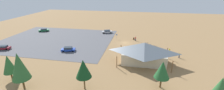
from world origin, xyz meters
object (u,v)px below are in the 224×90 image
Objects in this scene: bicycle_blue_yard_left at (147,44)px; car_blue_back_corner at (68,49)px; pine_far_east at (83,69)px; bicycle_black_near_sign at (155,47)px; bicycle_green_lone_west at (143,44)px; bicycle_silver_edge_north at (148,50)px; pine_mideast at (9,64)px; bicycle_purple_near_porch at (159,49)px; bike_pavilion at (144,52)px; pine_center at (220,89)px; car_maroon_far_end at (3,48)px; car_silver_inner_stall at (107,31)px; bicycle_teal_yard_center at (155,49)px; bicycle_yellow_lone_east at (141,48)px; trash_bin at (134,39)px; pine_west at (162,70)px; car_green_end_stall at (44,30)px; visitor_near_lot at (179,55)px; pine_far_west at (19,66)px; bicycle_red_yard_front at (160,52)px; bicycle_orange_back_row at (151,47)px; bicycle_white_by_bin at (150,45)px; visitor_crossing_yard at (169,50)px; lot_sign at (117,36)px; visitor_at_bikes at (135,38)px.

car_blue_back_corner reaches higher than bicycle_blue_yard_left.
pine_far_east is 31.35m from bicycle_black_near_sign.
bicycle_silver_edge_north is at bearing 108.94° from bicycle_green_lone_west.
car_blue_back_corner is (24.18, 10.12, 0.40)m from bicycle_green_lone_west.
pine_mideast is 3.52× the size of bicycle_purple_near_porch.
pine_center reaches higher than bike_pavilion.
car_silver_inner_stall is at bearing -139.31° from car_maroon_far_end.
pine_far_east reaches higher than bike_pavilion.
bicycle_teal_yard_center is 0.95× the size of bicycle_black_near_sign.
bicycle_black_near_sign reaches higher than bicycle_teal_yard_center.
trash_bin is at bearing -71.82° from bicycle_yellow_lone_east.
pine_west is 20.00m from bicycle_silver_edge_north.
car_maroon_far_end reaches higher than bicycle_green_lone_west.
car_silver_inner_stall is at bearing -30.08° from trash_bin.
visitor_near_lot reaches higher than car_green_end_stall.
pine_far_west reaches higher than pine_mideast.
visitor_near_lot is at bearing 152.34° from bicycle_red_yard_front.
bicycle_silver_edge_north is at bearing -136.03° from pine_far_west.
pine_mideast reaches higher than car_green_end_stall.
pine_west reaches higher than bicycle_orange_back_row.
bicycle_teal_yard_center is 0.89× the size of bicycle_silver_edge_north.
bicycle_teal_yard_center is 0.82× the size of bicycle_red_yard_front.
trash_bin is at bearing -45.72° from visitor_near_lot.
bicycle_white_by_bin is 0.28× the size of car_green_end_stall.
bicycle_black_near_sign is (-0.46, -23.11, -3.81)m from pine_west.
visitor_crossing_yard is at bearing -134.86° from bike_pavilion.
visitor_near_lot is (-35.12, -21.72, -4.37)m from pine_far_west.
pine_west is at bearing -167.31° from pine_far_east.
pine_west is at bearing 145.05° from car_green_end_stall.
trash_bin reaches higher than bicycle_white_by_bin.
pine_far_east is 1.40× the size of car_green_end_stall.
bicycle_red_yard_front is (-16.03, 11.17, -1.02)m from lot_sign.
bicycle_orange_back_row is 6.42m from visitor_crossing_yard.
lot_sign reaches higher than bicycle_teal_yard_center.
car_green_end_stall reaches higher than bicycle_orange_back_row.
pine_center is at bearing 116.20° from bicycle_yellow_lone_east.
trash_bin reaches higher than bicycle_yellow_lone_east.
lot_sign is at bearing -26.34° from bicycle_green_lone_west.
pine_center is 4.07× the size of bicycle_black_near_sign.
bicycle_teal_yard_center is (-14.40, 9.25, -1.06)m from lot_sign.
pine_far_east is 1.11× the size of pine_mideast.
car_green_end_stall reaches higher than bicycle_silver_edge_north.
bicycle_green_lone_west is at bearing -38.98° from visitor_near_lot.
pine_far_east reaches higher than pine_west.
lot_sign is at bearing 171.95° from car_green_end_stall.
bicycle_blue_yard_left is 1.05× the size of visitor_crossing_yard.
visitor_at_bikes reaches higher than car_green_end_stall.
bicycle_red_yard_front is (-1.94, -18.74, -3.81)m from pine_west.
pine_mideast is 42.64m from bicycle_blue_yard_left.
bicycle_purple_near_porch is 1.03× the size of visitor_crossing_yard.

